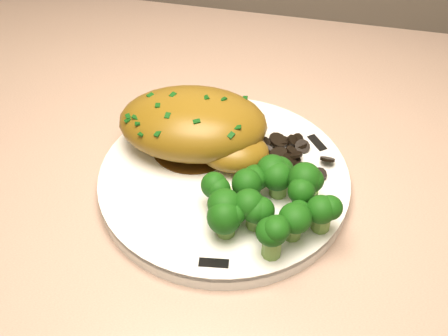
# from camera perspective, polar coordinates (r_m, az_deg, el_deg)

# --- Properties ---
(plate) EXTENTS (0.33, 0.33, 0.02)m
(plate) POSITION_cam_1_polar(r_m,az_deg,el_deg) (0.61, 0.00, -1.27)
(plate) COLOR white
(plate) RESTS_ON counter
(rim_accent_0) EXTENTS (0.03, 0.03, 0.00)m
(rim_accent_0) POSITION_cam_1_polar(r_m,az_deg,el_deg) (0.65, 9.43, 2.52)
(rim_accent_0) COLOR black
(rim_accent_0) RESTS_ON plate
(rim_accent_1) EXTENTS (0.02, 0.03, 0.00)m
(rim_accent_1) POSITION_cam_1_polar(r_m,az_deg,el_deg) (0.66, -8.44, 3.48)
(rim_accent_1) COLOR black
(rim_accent_1) RESTS_ON plate
(rim_accent_2) EXTENTS (0.03, 0.01, 0.00)m
(rim_accent_2) POSITION_cam_1_polar(r_m,az_deg,el_deg) (0.53, -1.05, -9.65)
(rim_accent_2) COLOR black
(rim_accent_2) RESTS_ON plate
(gravy_pool) EXTENTS (0.10, 0.10, 0.00)m
(gravy_pool) POSITION_cam_1_polar(r_m,az_deg,el_deg) (0.64, -3.06, 2.38)
(gravy_pool) COLOR #3F240B
(gravy_pool) RESTS_ON plate
(chicken_breast) EXTENTS (0.18, 0.13, 0.06)m
(chicken_breast) POSITION_cam_1_polar(r_m,az_deg,el_deg) (0.62, -2.70, 4.25)
(chicken_breast) COLOR #896217
(chicken_breast) RESTS_ON plate
(mushroom_pile) EXTENTS (0.08, 0.06, 0.02)m
(mushroom_pile) POSITION_cam_1_polar(r_m,az_deg,el_deg) (0.62, 6.72, 1.13)
(mushroom_pile) COLOR black
(mushroom_pile) RESTS_ON plate
(broccoli_florets) EXTENTS (0.13, 0.11, 0.04)m
(broccoli_florets) POSITION_cam_1_polar(r_m,az_deg,el_deg) (0.55, 4.65, -3.61)
(broccoli_florets) COLOR olive
(broccoli_florets) RESTS_ON plate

